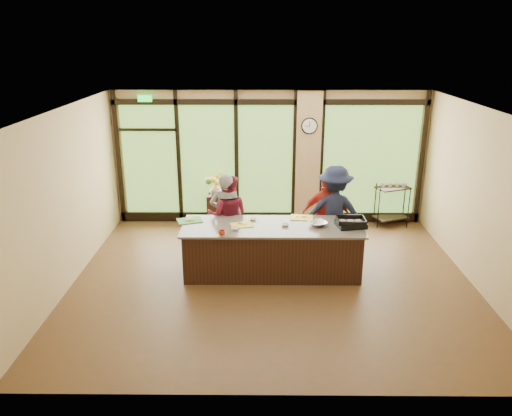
{
  "coord_description": "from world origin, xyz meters",
  "views": [
    {
      "loc": [
        -0.22,
        -7.95,
        4.13
      ],
      "look_at": [
        -0.29,
        0.4,
        1.22
      ],
      "focal_mm": 35.0,
      "sensor_mm": 36.0,
      "label": 1
    }
  ],
  "objects_px": {
    "island_base": "(272,250)",
    "flower_stand": "(216,210)",
    "roasting_pan": "(351,224)",
    "cook_left": "(226,216)",
    "cook_right": "(334,212)",
    "bar_cart": "(392,200)"
  },
  "relations": [
    {
      "from": "island_base",
      "to": "roasting_pan",
      "type": "height_order",
      "value": "roasting_pan"
    },
    {
      "from": "roasting_pan",
      "to": "flower_stand",
      "type": "height_order",
      "value": "roasting_pan"
    },
    {
      "from": "island_base",
      "to": "roasting_pan",
      "type": "xyz_separation_m",
      "value": [
        1.38,
        -0.03,
        0.52
      ]
    },
    {
      "from": "cook_left",
      "to": "roasting_pan",
      "type": "relative_size",
      "value": 3.45
    },
    {
      "from": "cook_right",
      "to": "roasting_pan",
      "type": "relative_size",
      "value": 3.68
    },
    {
      "from": "flower_stand",
      "to": "roasting_pan",
      "type": "bearing_deg",
      "value": -38.7
    },
    {
      "from": "roasting_pan",
      "to": "flower_stand",
      "type": "bearing_deg",
      "value": 127.23
    },
    {
      "from": "flower_stand",
      "to": "bar_cart",
      "type": "xyz_separation_m",
      "value": [
        3.97,
        0.1,
        0.23
      ]
    },
    {
      "from": "flower_stand",
      "to": "bar_cart",
      "type": "bearing_deg",
      "value": 5.32
    },
    {
      "from": "roasting_pan",
      "to": "cook_left",
      "type": "bearing_deg",
      "value": 152.28
    },
    {
      "from": "cook_left",
      "to": "flower_stand",
      "type": "distance_m",
      "value": 1.77
    },
    {
      "from": "roasting_pan",
      "to": "island_base",
      "type": "bearing_deg",
      "value": 168.48
    },
    {
      "from": "cook_right",
      "to": "bar_cart",
      "type": "height_order",
      "value": "cook_right"
    },
    {
      "from": "island_base",
      "to": "roasting_pan",
      "type": "distance_m",
      "value": 1.48
    },
    {
      "from": "cook_left",
      "to": "roasting_pan",
      "type": "bearing_deg",
      "value": 166.17
    },
    {
      "from": "cook_left",
      "to": "cook_right",
      "type": "xyz_separation_m",
      "value": [
        2.07,
        0.11,
        0.06
      ]
    },
    {
      "from": "flower_stand",
      "to": "bar_cart",
      "type": "relative_size",
      "value": 0.75
    },
    {
      "from": "cook_left",
      "to": "cook_right",
      "type": "height_order",
      "value": "cook_right"
    },
    {
      "from": "island_base",
      "to": "flower_stand",
      "type": "xyz_separation_m",
      "value": [
        -1.21,
        2.35,
        -0.07
      ]
    },
    {
      "from": "cook_left",
      "to": "cook_right",
      "type": "distance_m",
      "value": 2.08
    },
    {
      "from": "cook_right",
      "to": "bar_cart",
      "type": "xyz_separation_m",
      "value": [
        1.56,
        1.66,
        -0.31
      ]
    },
    {
      "from": "island_base",
      "to": "flower_stand",
      "type": "height_order",
      "value": "island_base"
    }
  ]
}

